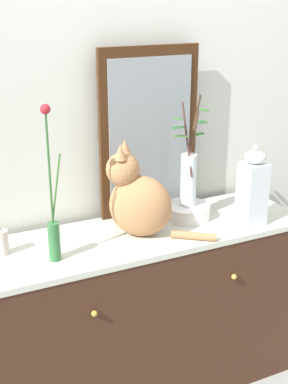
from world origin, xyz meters
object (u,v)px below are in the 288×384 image
Objects in this scene: jar_lidded_porcelain at (253,189)px; candle_pillar at (2,242)px; vase_glass_clear at (189,173)px; mirror_leaning at (149,133)px; vase_slim_green at (53,222)px; cat_sitting at (138,199)px; bowl_porcelain at (187,211)px; sideboard at (144,313)px.

jar_lidded_porcelain is 3.20× the size of candle_pillar.
vase_glass_clear reaches higher than jar_lidded_porcelain.
mirror_leaning is 0.63m from vase_slim_green.
vase_glass_clear is 4.48× the size of candle_pillar.
cat_sitting is 2.09× the size of bowl_porcelain.
jar_lidded_porcelain is at bearing -2.90° from vase_slim_green.
vase_slim_green is at bearing -37.74° from candle_pillar.
mirror_leaning reaches higher than cat_sitting.
mirror_leaning is 1.78× the size of cat_sitting.
jar_lidded_porcelain reaches higher than bowl_porcelain.
candle_pillar reaches higher than sideboard.
mirror_leaning reaches higher than bowl_porcelain.
vase_slim_green is 0.66m from vase_glass_clear.
candle_pillar is at bearing 174.56° from sideboard.
sideboard is at bearing 21.14° from cat_sitting.
sideboard is 0.81m from mirror_leaning.
candle_pillar is at bearing 172.78° from cat_sitting.
vase_slim_green is 5.37× the size of candle_pillar.
vase_slim_green is 0.67m from bowl_porcelain.
cat_sitting is at bearing -166.99° from vase_glass_clear.
jar_lidded_porcelain reaches higher than candle_pillar.
vase_glass_clear reaches higher than bowl_porcelain.
jar_lidded_porcelain is 1.05m from candle_pillar.
bowl_porcelain is 0.56× the size of jar_lidded_porcelain.
bowl_porcelain is (0.12, -0.15, -0.34)m from mirror_leaning.
vase_slim_green is at bearing -169.48° from sideboard.
sideboard is 0.73m from jar_lidded_porcelain.
mirror_leaning reaches higher than jar_lidded_porcelain.
cat_sitting reaches higher than jar_lidded_porcelain.
sideboard is 12.89× the size of candle_pillar.
mirror_leaning is at bearing 11.52° from candle_pillar.
bowl_porcelain is 0.81m from candle_pillar.
vase_slim_green reaches higher than sideboard.
sideboard is at bearing 165.36° from jar_lidded_porcelain.
bowl_porcelain is (0.24, 0.05, 0.43)m from sideboard.
cat_sitting is (-0.15, -0.21, -0.21)m from mirror_leaning.
bowl_porcelain reaches higher than sideboard.
mirror_leaning is 0.25m from vase_glass_clear.
jar_lidded_porcelain is (0.46, -0.12, 0.56)m from sideboard.
mirror_leaning is 0.39m from bowl_porcelain.
mirror_leaning is 6.71× the size of candle_pillar.
sideboard is at bearing -168.22° from bowl_porcelain.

